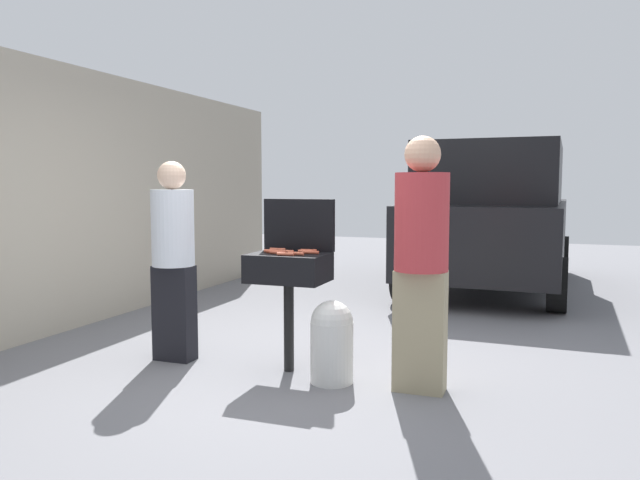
{
  "coord_description": "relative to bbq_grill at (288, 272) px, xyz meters",
  "views": [
    {
      "loc": [
        1.84,
        -4.38,
        1.47
      ],
      "look_at": [
        0.05,
        0.5,
        1.0
      ],
      "focal_mm": 34.55,
      "sensor_mm": 36.0,
      "label": 1
    }
  ],
  "objects": [
    {
      "name": "hot_dog_1",
      "position": [
        0.1,
        -0.08,
        0.16
      ],
      "size": [
        0.13,
        0.04,
        0.03
      ],
      "primitive_type": "cylinder",
      "rotation": [
        0.0,
        1.57,
        -0.1
      ],
      "color": "#C6593D",
      "rests_on": "bbq_grill"
    },
    {
      "name": "person_right",
      "position": [
        1.06,
        -0.11,
        0.19
      ],
      "size": [
        0.38,
        0.38,
        1.81
      ],
      "rotation": [
        0.0,
        0.0,
        3.42
      ],
      "color": "gray",
      "rests_on": "ground"
    },
    {
      "name": "hot_dog_4",
      "position": [
        -0.06,
        -0.07,
        0.16
      ],
      "size": [
        0.13,
        0.04,
        0.03
      ],
      "primitive_type": "cylinder",
      "rotation": [
        0.0,
        1.57,
        -0.08
      ],
      "color": "#B74C33",
      "rests_on": "bbq_grill"
    },
    {
      "name": "hot_dog_9",
      "position": [
        0.12,
        0.14,
        0.16
      ],
      "size": [
        0.13,
        0.04,
        0.03
      ],
      "primitive_type": "cylinder",
      "rotation": [
        0.0,
        1.57,
        0.09
      ],
      "color": "#B74C33",
      "rests_on": "bbq_grill"
    },
    {
      "name": "hot_dog_5",
      "position": [
        0.17,
        0.03,
        0.16
      ],
      "size": [
        0.13,
        0.04,
        0.03
      ],
      "primitive_type": "cylinder",
      "rotation": [
        0.0,
        1.57,
        0.09
      ],
      "color": "#B74C33",
      "rests_on": "bbq_grill"
    },
    {
      "name": "hot_dog_7",
      "position": [
        -0.03,
        0.02,
        0.16
      ],
      "size": [
        0.13,
        0.04,
        0.03
      ],
      "primitive_type": "cylinder",
      "rotation": [
        0.0,
        1.57,
        0.09
      ],
      "color": "#C6593D",
      "rests_on": "bbq_grill"
    },
    {
      "name": "hot_dog_2",
      "position": [
        0.04,
        -0.15,
        0.16
      ],
      "size": [
        0.13,
        0.04,
        0.03
      ],
      "primitive_type": "cylinder",
      "rotation": [
        0.0,
        1.57,
        0.12
      ],
      "color": "#C6593D",
      "rests_on": "bbq_grill"
    },
    {
      "name": "person_left",
      "position": [
        -1.02,
        -0.04,
        0.11
      ],
      "size": [
        0.35,
        0.35,
        1.66
      ],
      "rotation": [
        0.0,
        0.0,
        0.15
      ],
      "color": "black",
      "rests_on": "ground"
    },
    {
      "name": "grill_lid_open",
      "position": [
        -0.0,
        0.22,
        0.35
      ],
      "size": [
        0.6,
        0.05,
        0.42
      ],
      "primitive_type": "cube",
      "color": "black",
      "rests_on": "bbq_grill"
    },
    {
      "name": "bbq_grill",
      "position": [
        0.0,
        0.0,
        0.0
      ],
      "size": [
        0.6,
        0.44,
        0.93
      ],
      "color": "black",
      "rests_on": "ground"
    },
    {
      "name": "ground_plane",
      "position": [
        0.03,
        0.0,
        -0.79
      ],
      "size": [
        24.0,
        24.0,
        0.0
      ],
      "primitive_type": "plane",
      "color": "slate"
    },
    {
      "name": "propane_tank",
      "position": [
        0.41,
        -0.15,
        -0.47
      ],
      "size": [
        0.32,
        0.32,
        0.62
      ],
      "color": "silver",
      "rests_on": "ground"
    },
    {
      "name": "hot_dog_6",
      "position": [
        -0.11,
        -0.03,
        0.16
      ],
      "size": [
        0.13,
        0.03,
        0.03
      ],
      "primitive_type": "cylinder",
      "rotation": [
        0.0,
        1.57,
        0.02
      ],
      "color": "#AD4228",
      "rests_on": "bbq_grill"
    },
    {
      "name": "parked_minivan",
      "position": [
        1.17,
        4.63,
        0.24
      ],
      "size": [
        2.15,
        4.46,
        2.02
      ],
      "rotation": [
        0.0,
        0.0,
        3.11
      ],
      "color": "black",
      "rests_on": "ground"
    },
    {
      "name": "hot_dog_8",
      "position": [
        -0.15,
        0.14,
        0.16
      ],
      "size": [
        0.13,
        0.04,
        0.03
      ],
      "primitive_type": "cylinder",
      "rotation": [
        0.0,
        1.57,
        0.07
      ],
      "color": "#C6593D",
      "rests_on": "bbq_grill"
    },
    {
      "name": "house_wall_side",
      "position": [
        -2.73,
        1.0,
        0.54
      ],
      "size": [
        0.24,
        8.0,
        2.67
      ],
      "primitive_type": "cube",
      "color": "#B2A893",
      "rests_on": "ground"
    },
    {
      "name": "hot_dog_0",
      "position": [
        0.12,
        0.07,
        0.16
      ],
      "size": [
        0.13,
        0.03,
        0.03
      ],
      "primitive_type": "cylinder",
      "rotation": [
        0.0,
        1.57,
        -0.05
      ],
      "color": "#C6593D",
      "rests_on": "bbq_grill"
    },
    {
      "name": "hot_dog_3",
      "position": [
        -0.15,
        0.02,
        0.16
      ],
      "size": [
        0.13,
        0.03,
        0.03
      ],
      "primitive_type": "cylinder",
      "rotation": [
        0.0,
        1.57,
        -0.02
      ],
      "color": "#C6593D",
      "rests_on": "bbq_grill"
    }
  ]
}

